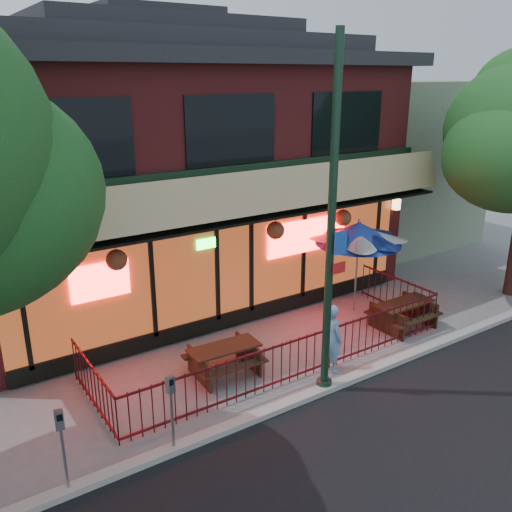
{
  "coord_description": "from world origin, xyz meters",
  "views": [
    {
      "loc": [
        -6.62,
        -7.8,
        6.22
      ],
      "look_at": [
        -0.1,
        2.0,
        2.27
      ],
      "focal_mm": 38.0,
      "sensor_mm": 36.0,
      "label": 1
    }
  ],
  "objects_px": {
    "street_light": "(331,245)",
    "patio_umbrella": "(359,233)",
    "parking_meter_far": "(62,439)",
    "parking_meter_near": "(171,401)",
    "picnic_table_left": "(224,356)",
    "pedestrian": "(332,338)",
    "picnic_table_right": "(404,311)"
  },
  "relations": [
    {
      "from": "parking_meter_near",
      "to": "street_light",
      "type": "bearing_deg",
      "value": 1.28
    },
    {
      "from": "pedestrian",
      "to": "parking_meter_far",
      "type": "bearing_deg",
      "value": 92.91
    },
    {
      "from": "picnic_table_left",
      "to": "parking_meter_far",
      "type": "height_order",
      "value": "parking_meter_far"
    },
    {
      "from": "pedestrian",
      "to": "picnic_table_left",
      "type": "bearing_deg",
      "value": 57.66
    },
    {
      "from": "picnic_table_right",
      "to": "pedestrian",
      "type": "xyz_separation_m",
      "value": [
        -2.99,
        -0.61,
        0.33
      ]
    },
    {
      "from": "parking_meter_far",
      "to": "street_light",
      "type": "bearing_deg",
      "value": 0.84
    },
    {
      "from": "street_light",
      "to": "parking_meter_far",
      "type": "height_order",
      "value": "street_light"
    },
    {
      "from": "patio_umbrella",
      "to": "parking_meter_far",
      "type": "distance_m",
      "value": 9.03
    },
    {
      "from": "picnic_table_left",
      "to": "parking_meter_near",
      "type": "xyz_separation_m",
      "value": [
        -2.04,
        -1.74,
        0.57
      ]
    },
    {
      "from": "street_light",
      "to": "parking_meter_near",
      "type": "relative_size",
      "value": 4.72
    },
    {
      "from": "picnic_table_right",
      "to": "parking_meter_near",
      "type": "distance_m",
      "value": 7.18
    },
    {
      "from": "street_light",
      "to": "pedestrian",
      "type": "xyz_separation_m",
      "value": [
        0.61,
        0.5,
        -2.37
      ]
    },
    {
      "from": "patio_umbrella",
      "to": "pedestrian",
      "type": "distance_m",
      "value": 3.67
    },
    {
      "from": "picnic_table_left",
      "to": "patio_umbrella",
      "type": "height_order",
      "value": "patio_umbrella"
    },
    {
      "from": "picnic_table_left",
      "to": "parking_meter_far",
      "type": "xyz_separation_m",
      "value": [
        -3.84,
        -1.74,
        0.58
      ]
    },
    {
      "from": "picnic_table_right",
      "to": "picnic_table_left",
      "type": "bearing_deg",
      "value": 173.8
    },
    {
      "from": "parking_meter_near",
      "to": "patio_umbrella",
      "type": "bearing_deg",
      "value": 21.47
    },
    {
      "from": "parking_meter_near",
      "to": "parking_meter_far",
      "type": "xyz_separation_m",
      "value": [
        -1.8,
        -0.0,
        0.01
      ]
    },
    {
      "from": "picnic_table_left",
      "to": "patio_umbrella",
      "type": "xyz_separation_m",
      "value": [
        4.7,
        0.92,
        1.8
      ]
    },
    {
      "from": "patio_umbrella",
      "to": "pedestrian",
      "type": "height_order",
      "value": "patio_umbrella"
    },
    {
      "from": "picnic_table_right",
      "to": "patio_umbrella",
      "type": "xyz_separation_m",
      "value": [
        -0.32,
        1.46,
        1.78
      ]
    },
    {
      "from": "picnic_table_left",
      "to": "parking_meter_far",
      "type": "bearing_deg",
      "value": -155.68
    },
    {
      "from": "street_light",
      "to": "patio_umbrella",
      "type": "distance_m",
      "value": 4.27
    },
    {
      "from": "picnic_table_left",
      "to": "pedestrian",
      "type": "height_order",
      "value": "pedestrian"
    },
    {
      "from": "picnic_table_left",
      "to": "picnic_table_right",
      "type": "height_order",
      "value": "picnic_table_right"
    },
    {
      "from": "street_light",
      "to": "patio_umbrella",
      "type": "xyz_separation_m",
      "value": [
        3.28,
        2.57,
        -0.92
      ]
    },
    {
      "from": "parking_meter_far",
      "to": "parking_meter_near",
      "type": "bearing_deg",
      "value": 0.0
    },
    {
      "from": "street_light",
      "to": "pedestrian",
      "type": "height_order",
      "value": "street_light"
    },
    {
      "from": "parking_meter_near",
      "to": "parking_meter_far",
      "type": "distance_m",
      "value": 1.8
    },
    {
      "from": "street_light",
      "to": "picnic_table_left",
      "type": "bearing_deg",
      "value": 130.65
    },
    {
      "from": "pedestrian",
      "to": "parking_meter_far",
      "type": "distance_m",
      "value": 5.91
    },
    {
      "from": "picnic_table_right",
      "to": "patio_umbrella",
      "type": "relative_size",
      "value": 0.62
    }
  ]
}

